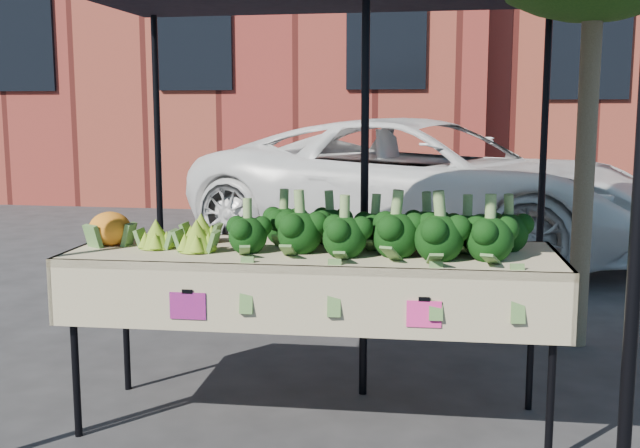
{
  "coord_description": "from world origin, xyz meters",
  "views": [
    {
      "loc": [
        0.56,
        -3.66,
        1.58
      ],
      "look_at": [
        -0.13,
        0.18,
        1.0
      ],
      "focal_mm": 42.61,
      "sensor_mm": 36.0,
      "label": 1
    }
  ],
  "objects_px": {
    "vehicle": "(429,8)",
    "street_tree": "(590,63)",
    "canopy": "(304,149)",
    "table": "(313,337)"
  },
  "relations": [
    {
      "from": "vehicle",
      "to": "street_tree",
      "type": "bearing_deg",
      "value": -140.27
    },
    {
      "from": "vehicle",
      "to": "street_tree",
      "type": "relative_size",
      "value": 1.43
    },
    {
      "from": "canopy",
      "to": "table",
      "type": "bearing_deg",
      "value": -74.21
    },
    {
      "from": "canopy",
      "to": "street_tree",
      "type": "height_order",
      "value": "street_tree"
    },
    {
      "from": "table",
      "to": "vehicle",
      "type": "height_order",
      "value": "vehicle"
    },
    {
      "from": "table",
      "to": "street_tree",
      "type": "height_order",
      "value": "street_tree"
    },
    {
      "from": "canopy",
      "to": "street_tree",
      "type": "distance_m",
      "value": 2.06
    },
    {
      "from": "table",
      "to": "vehicle",
      "type": "distance_m",
      "value": 5.5
    },
    {
      "from": "vehicle",
      "to": "street_tree",
      "type": "height_order",
      "value": "vehicle"
    },
    {
      "from": "vehicle",
      "to": "table",
      "type": "bearing_deg",
      "value": -163.41
    }
  ]
}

